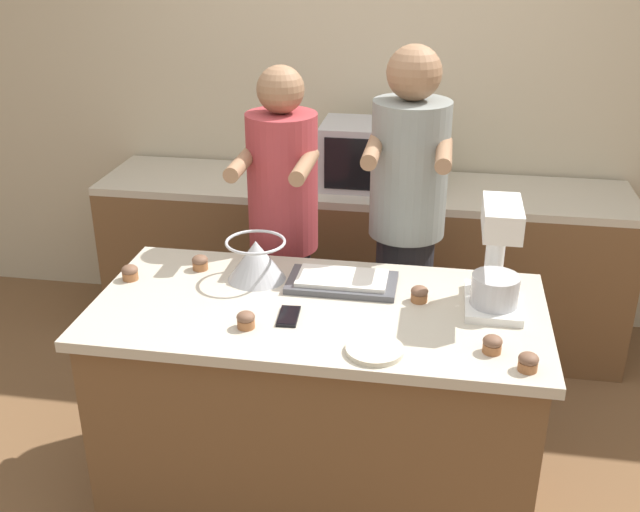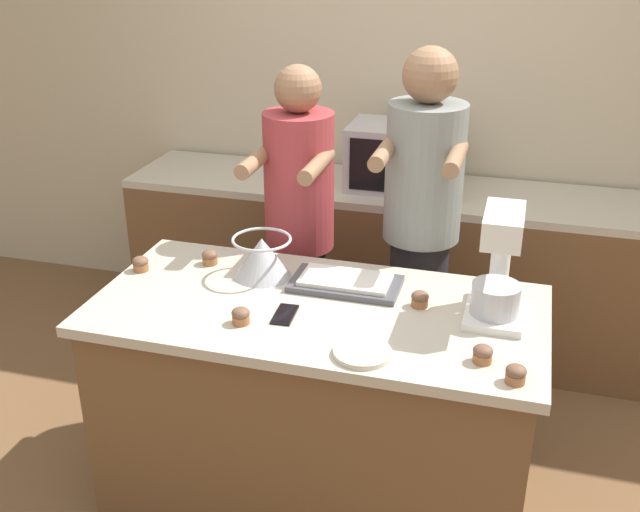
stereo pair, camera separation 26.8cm
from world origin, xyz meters
name	(u,v)px [view 2 (the right image)]	position (x,y,z in m)	size (l,w,h in m)	color
ground_plane	(317,495)	(0.00, 0.00, 0.00)	(16.00, 16.00, 0.00)	brown
back_wall	(405,86)	(0.00, 1.72, 1.35)	(10.00, 0.06, 2.70)	beige
island_counter	(317,406)	(0.00, 0.00, 0.45)	(1.65, 0.80, 0.89)	brown
back_counter	(386,264)	(0.00, 1.37, 0.45)	(2.80, 0.60, 0.89)	brown
person_left	(299,237)	(-0.27, 0.64, 0.87)	(0.33, 0.49, 1.64)	#232328
person_right	(420,240)	(0.28, 0.64, 0.92)	(0.34, 0.50, 1.73)	#232328
stand_mixer	(499,271)	(0.63, 0.10, 1.07)	(0.20, 0.30, 0.40)	white
mixing_bowl	(262,256)	(-0.27, 0.18, 0.98)	(0.23, 0.23, 0.16)	#BCBCC1
baking_tray	(346,282)	(0.06, 0.17, 0.91)	(0.42, 0.23, 0.04)	#4C4C51
microwave_oven	(402,157)	(0.06, 1.36, 1.06)	(0.54, 0.37, 0.33)	#B7B7BC
cell_phone	(285,314)	(-0.09, -0.11, 0.90)	(0.08, 0.15, 0.01)	black
small_plate	(362,353)	(0.24, -0.29, 0.90)	(0.19, 0.19, 0.02)	beige
cupcake_0	(420,299)	(0.36, 0.09, 0.92)	(0.06, 0.06, 0.06)	#9E6038
cupcake_1	(210,257)	(-0.52, 0.22, 0.92)	(0.06, 0.06, 0.06)	#9E6038
cupcake_2	(516,374)	(0.72, -0.31, 0.92)	(0.06, 0.06, 0.06)	#9E6038
cupcake_3	(241,316)	(-0.22, -0.20, 0.92)	(0.06, 0.06, 0.06)	#9E6038
cupcake_4	(141,264)	(-0.76, 0.09, 0.92)	(0.06, 0.06, 0.06)	#9E6038
cupcake_5	(483,354)	(0.61, -0.22, 0.92)	(0.06, 0.06, 0.06)	#9E6038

